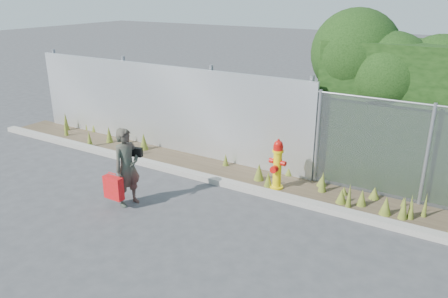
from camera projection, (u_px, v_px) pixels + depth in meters
ground at (197, 228)px, 7.71m from camera, size 80.00×80.00×0.00m
curb at (246, 188)px, 9.14m from camera, size 16.00×0.22×0.12m
weed_strip at (289, 181)px, 9.31m from camera, size 16.00×1.35×0.54m
corrugated_fence at (159, 107)px, 11.33m from camera, size 8.50×0.21×2.30m
fire_hydrant at (277, 165)px, 9.06m from camera, size 0.37×0.33×1.11m
woman at (127, 167)px, 8.34m from camera, size 0.48×0.63×1.55m
red_tote_bag at (114, 188)px, 8.29m from camera, size 0.41×0.15×0.53m
black_shoulder_bag at (136, 152)px, 8.39m from camera, size 0.24×0.10×0.18m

